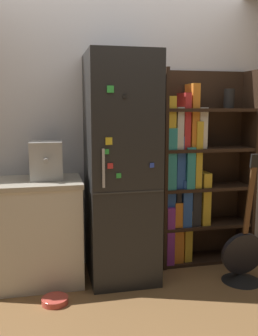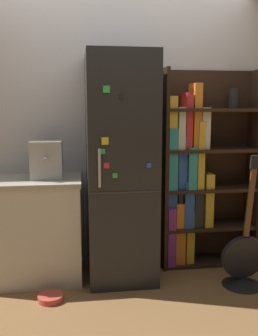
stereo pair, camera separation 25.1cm
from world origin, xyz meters
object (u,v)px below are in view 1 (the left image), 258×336
(refrigerator, at_px, (121,169))
(guitar, at_px, (242,263))
(bookshelf, at_px, (192,175))
(espresso_machine, at_px, (46,161))
(pet_bowl, at_px, (55,300))

(refrigerator, bearing_deg, guitar, -19.38)
(refrigerator, bearing_deg, bookshelf, 14.54)
(bookshelf, xyz_separation_m, espresso_machine, (-1.35, -0.13, 0.20))
(refrigerator, relative_size, espresso_machine, 6.04)
(refrigerator, xyz_separation_m, espresso_machine, (-0.63, 0.06, 0.08))
(refrigerator, height_order, pet_bowl, refrigerator)
(espresso_machine, bearing_deg, pet_bowl, -85.87)
(bookshelf, height_order, espresso_machine, bookshelf)
(guitar, bearing_deg, bookshelf, 116.50)
(refrigerator, distance_m, guitar, 1.32)
(bookshelf, relative_size, espresso_machine, 5.72)
(pet_bowl, bearing_deg, bookshelf, 23.48)
(bookshelf, xyz_separation_m, guitar, (0.27, -0.54, -0.68))
(refrigerator, relative_size, guitar, 1.72)
(bookshelf, bearing_deg, guitar, -63.50)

